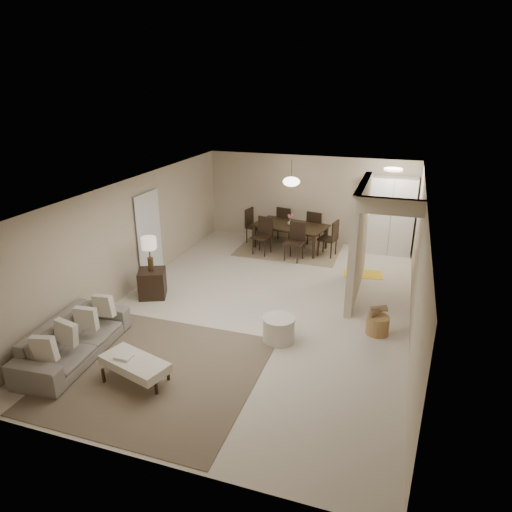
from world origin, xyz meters
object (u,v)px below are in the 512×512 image
(pantry_cabinet, at_px, (391,216))
(dining_table, at_px, (290,237))
(wicker_basket, at_px, (378,325))
(sofa, at_px, (74,339))
(ottoman_bench, at_px, (135,364))
(round_pouf, at_px, (279,329))
(side_table, at_px, (152,283))

(pantry_cabinet, relative_size, dining_table, 1.05)
(dining_table, bearing_deg, wicker_basket, -44.44)
(sofa, bearing_deg, pantry_cabinet, -38.65)
(pantry_cabinet, xyz_separation_m, wicker_basket, (0.06, -4.58, -0.87))
(ottoman_bench, bearing_deg, sofa, -176.05)
(pantry_cabinet, bearing_deg, dining_table, -168.12)
(sofa, relative_size, round_pouf, 3.81)
(wicker_basket, bearing_deg, sofa, -153.72)
(side_table, xyz_separation_m, dining_table, (2.10, 3.92, 0.05))
(pantry_cabinet, distance_m, ottoman_bench, 8.08)
(sofa, height_order, wicker_basket, sofa)
(side_table, bearing_deg, round_pouf, -16.42)
(pantry_cabinet, distance_m, sofa, 8.50)
(side_table, distance_m, wicker_basket, 4.82)
(pantry_cabinet, relative_size, wicker_basket, 5.02)
(pantry_cabinet, xyz_separation_m, sofa, (-4.80, -6.98, -0.72))
(side_table, bearing_deg, pantry_cabinet, 43.32)
(side_table, relative_size, dining_table, 0.31)
(sofa, xyz_separation_m, round_pouf, (3.17, 1.58, -0.10))
(ottoman_bench, relative_size, wicker_basket, 2.91)
(wicker_basket, relative_size, dining_table, 0.21)
(side_table, relative_size, round_pouf, 1.03)
(pantry_cabinet, xyz_separation_m, side_table, (-4.75, -4.48, -0.74))
(dining_table, bearing_deg, side_table, -106.62)
(ottoman_bench, xyz_separation_m, dining_table, (0.77, 6.72, 0.03))
(pantry_cabinet, bearing_deg, side_table, -136.68)
(side_table, xyz_separation_m, round_pouf, (3.12, -0.92, -0.07))
(ottoman_bench, bearing_deg, pantry_cabinet, 81.06)
(sofa, height_order, dining_table, dining_table)
(wicker_basket, bearing_deg, round_pouf, -154.10)
(pantry_cabinet, bearing_deg, round_pouf, -106.75)
(ottoman_bench, height_order, round_pouf, round_pouf)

